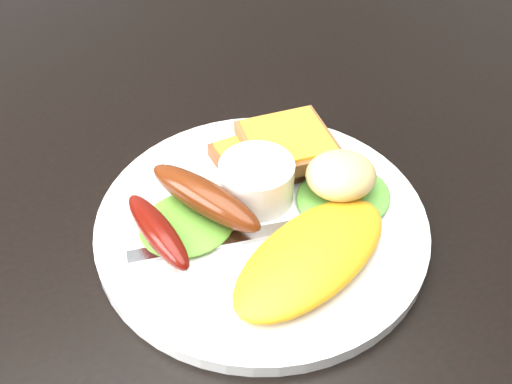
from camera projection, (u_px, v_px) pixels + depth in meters
The scene contains 13 objects.
dining_table at pixel (142, 156), 0.58m from camera, with size 1.20×0.80×0.04m, color black.
dining_chair at pixel (54, 43), 1.28m from camera, with size 0.46×0.46×0.05m, color tan.
plate at pixel (262, 223), 0.48m from camera, with size 0.26×0.26×0.01m, color white.
lettuce_left at pixel (187, 224), 0.47m from camera, with size 0.08×0.07×0.01m, color #4C861F.
lettuce_right at pixel (343, 196), 0.49m from camera, with size 0.08×0.07×0.01m, color #5D9433.
omelette at pixel (311, 256), 0.43m from camera, with size 0.15×0.07×0.02m, color #F3AB1C.
sausage_a at pixel (158, 231), 0.44m from camera, with size 0.02×0.09×0.02m, color #5C0C08.
sausage_b at pixel (205, 197), 0.46m from camera, with size 0.03×0.11×0.03m, color #622509.
ramekin at pixel (257, 181), 0.48m from camera, with size 0.06×0.06×0.04m, color white.
toast_a at pixel (260, 161), 0.52m from camera, with size 0.07×0.07×0.01m, color brown.
toast_b at pixel (288, 143), 0.51m from camera, with size 0.07×0.07×0.01m, color brown.
potato_salad at pixel (341, 175), 0.48m from camera, with size 0.06×0.05×0.03m, color #F1E8B0.
fork at pixel (224, 240), 0.46m from camera, with size 0.15×0.01×0.00m, color #ADAFB7.
Camera 1 is at (-0.10, -0.44, 1.11)m, focal length 42.00 mm.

